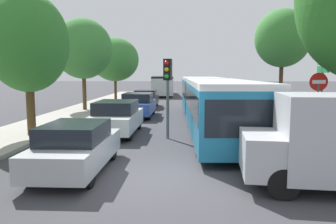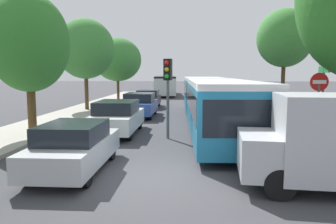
% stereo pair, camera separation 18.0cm
% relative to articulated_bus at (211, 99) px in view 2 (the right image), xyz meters
% --- Properties ---
extents(ground_plane, '(200.00, 200.00, 0.00)m').
position_rel_articulated_bus_xyz_m(ground_plane, '(-2.26, -9.01, -1.44)').
color(ground_plane, '#3D3D42').
extents(kerb_strip_left, '(3.20, 42.72, 0.14)m').
position_rel_articulated_bus_xyz_m(kerb_strip_left, '(-8.91, 7.35, -1.37)').
color(kerb_strip_left, '#9E998E').
rests_on(kerb_strip_left, ground).
extents(articulated_bus, '(3.11, 16.93, 2.50)m').
position_rel_articulated_bus_xyz_m(articulated_bus, '(0.00, 0.00, 0.00)').
color(articulated_bus, teal).
rests_on(articulated_bus, ground).
extents(city_bus_rear, '(3.32, 11.16, 2.37)m').
position_rel_articulated_bus_xyz_m(city_bus_rear, '(-4.25, 23.71, -0.07)').
color(city_bus_rear, silver).
rests_on(city_bus_rear, ground).
extents(queued_car_silver, '(1.73, 4.07, 1.41)m').
position_rel_articulated_bus_xyz_m(queued_car_silver, '(-4.47, -8.52, -0.73)').
color(queued_car_silver, '#B7BABF').
rests_on(queued_car_silver, ground).
extents(queued_car_white, '(1.88, 4.43, 1.54)m').
position_rel_articulated_bus_xyz_m(queued_car_white, '(-4.49, -2.76, -0.66)').
color(queued_car_white, white).
rests_on(queued_car_white, ground).
extents(queued_car_blue, '(1.87, 4.41, 1.53)m').
position_rel_articulated_bus_xyz_m(queued_car_blue, '(-4.32, 3.24, -0.67)').
color(queued_car_blue, '#284799').
rests_on(queued_car_blue, ground).
extents(queued_car_black, '(1.76, 4.13, 1.44)m').
position_rel_articulated_bus_xyz_m(queued_car_black, '(-4.49, 8.89, -0.72)').
color(queued_car_black, black).
rests_on(queued_car_black, ground).
extents(traffic_light, '(0.38, 0.39, 3.40)m').
position_rel_articulated_bus_xyz_m(traffic_light, '(-2.10, -3.67, 1.05)').
color(traffic_light, '#56595E').
rests_on(traffic_light, ground).
extents(no_entry_sign, '(0.70, 0.08, 2.82)m').
position_rel_articulated_bus_xyz_m(no_entry_sign, '(3.77, -4.60, 0.43)').
color(no_entry_sign, '#56595E').
rests_on(no_entry_sign, ground).
extents(direction_sign_post, '(0.19, 1.40, 3.60)m').
position_rel_articulated_bus_xyz_m(direction_sign_post, '(4.56, -2.99, 1.11)').
color(direction_sign_post, '#56595E').
rests_on(direction_sign_post, ground).
extents(tree_left_mid, '(3.41, 3.41, 6.18)m').
position_rel_articulated_bus_xyz_m(tree_left_mid, '(-8.08, -3.84, 2.52)').
color(tree_left_mid, '#51381E').
rests_on(tree_left_mid, ground).
extents(tree_left_far, '(4.16, 4.16, 6.69)m').
position_rel_articulated_bus_xyz_m(tree_left_far, '(-8.69, 6.07, 3.08)').
color(tree_left_far, '#51381E').
rests_on(tree_left_far, ground).
extents(tree_left_distant, '(4.48, 4.48, 6.10)m').
position_rel_articulated_bus_xyz_m(tree_left_distant, '(-7.89, 13.50, 2.50)').
color(tree_left_distant, '#51381E').
rests_on(tree_left_distant, ground).
extents(tree_right_mid, '(3.41, 3.41, 6.73)m').
position_rel_articulated_bus_xyz_m(tree_right_mid, '(4.68, 3.50, 3.48)').
color(tree_right_mid, '#51381E').
rests_on(tree_right_mid, ground).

